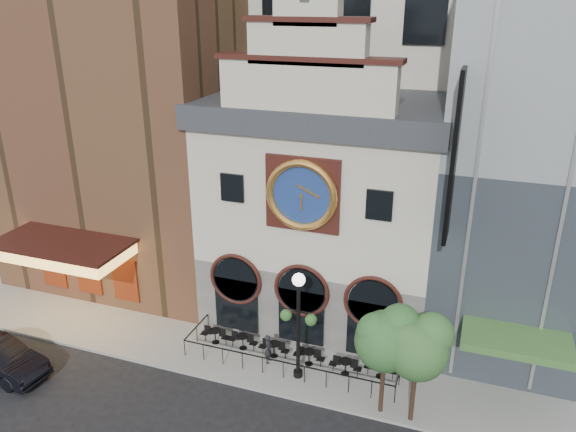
{
  "coord_description": "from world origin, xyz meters",
  "views": [
    {
      "loc": [
        7.59,
        -19.48,
        17.25
      ],
      "look_at": [
        -1.46,
        6.0,
        6.48
      ],
      "focal_mm": 35.0,
      "sensor_mm": 36.0,
      "label": 1
    }
  ],
  "objects_px": {
    "bistro_0": "(215,335)",
    "bistro_5": "(381,369)",
    "bistro_2": "(274,348)",
    "bistro_3": "(309,356)",
    "tree_left": "(387,337)",
    "bistro_4": "(345,366)",
    "bistro_1": "(243,341)",
    "tree_right": "(419,345)",
    "pedestrian": "(269,349)",
    "lamppost": "(298,315)"
  },
  "relations": [
    {
      "from": "bistro_3",
      "to": "tree_left",
      "type": "height_order",
      "value": "tree_left"
    },
    {
      "from": "pedestrian",
      "to": "bistro_2",
      "type": "bearing_deg",
      "value": -11.23
    },
    {
      "from": "bistro_4",
      "to": "lamppost",
      "type": "bearing_deg",
      "value": -156.84
    },
    {
      "from": "bistro_0",
      "to": "tree_right",
      "type": "distance_m",
      "value": 11.27
    },
    {
      "from": "bistro_2",
      "to": "bistro_5",
      "type": "distance_m",
      "value": 5.37
    },
    {
      "from": "bistro_2",
      "to": "tree_left",
      "type": "relative_size",
      "value": 0.3
    },
    {
      "from": "bistro_0",
      "to": "bistro_5",
      "type": "xyz_separation_m",
      "value": [
        8.69,
        0.1,
        0.0
      ]
    },
    {
      "from": "bistro_3",
      "to": "tree_right",
      "type": "bearing_deg",
      "value": -22.21
    },
    {
      "from": "bistro_5",
      "to": "tree_left",
      "type": "relative_size",
      "value": 0.3
    },
    {
      "from": "bistro_5",
      "to": "pedestrian",
      "type": "xyz_separation_m",
      "value": [
        -5.45,
        -0.7,
        0.3
      ]
    },
    {
      "from": "bistro_2",
      "to": "bistro_3",
      "type": "height_order",
      "value": "same"
    },
    {
      "from": "lamppost",
      "to": "tree_right",
      "type": "distance_m",
      "value": 5.69
    },
    {
      "from": "bistro_1",
      "to": "pedestrian",
      "type": "bearing_deg",
      "value": -20.21
    },
    {
      "from": "pedestrian",
      "to": "lamppost",
      "type": "height_order",
      "value": "lamppost"
    },
    {
      "from": "bistro_0",
      "to": "bistro_2",
      "type": "height_order",
      "value": "same"
    },
    {
      "from": "bistro_0",
      "to": "pedestrian",
      "type": "distance_m",
      "value": 3.31
    },
    {
      "from": "bistro_4",
      "to": "pedestrian",
      "type": "bearing_deg",
      "value": -175.07
    },
    {
      "from": "bistro_1",
      "to": "pedestrian",
      "type": "height_order",
      "value": "pedestrian"
    },
    {
      "from": "bistro_0",
      "to": "tree_right",
      "type": "relative_size",
      "value": 0.31
    },
    {
      "from": "bistro_3",
      "to": "bistro_4",
      "type": "height_order",
      "value": "same"
    },
    {
      "from": "bistro_1",
      "to": "bistro_2",
      "type": "distance_m",
      "value": 1.75
    },
    {
      "from": "tree_right",
      "to": "bistro_3",
      "type": "bearing_deg",
      "value": 157.79
    },
    {
      "from": "bistro_3",
      "to": "tree_right",
      "type": "xyz_separation_m",
      "value": [
        5.35,
        -2.18,
        3.31
      ]
    },
    {
      "from": "lamppost",
      "to": "pedestrian",
      "type": "bearing_deg",
      "value": 161.88
    },
    {
      "from": "bistro_4",
      "to": "tree_left",
      "type": "height_order",
      "value": "tree_left"
    },
    {
      "from": "tree_left",
      "to": "pedestrian",
      "type": "bearing_deg",
      "value": 165.03
    },
    {
      "from": "bistro_0",
      "to": "pedestrian",
      "type": "height_order",
      "value": "pedestrian"
    },
    {
      "from": "bistro_1",
      "to": "bistro_5",
      "type": "distance_m",
      "value": 7.12
    },
    {
      "from": "bistro_3",
      "to": "lamppost",
      "type": "xyz_separation_m",
      "value": [
        -0.22,
        -1.05,
        2.94
      ]
    },
    {
      "from": "bistro_0",
      "to": "bistro_3",
      "type": "xyz_separation_m",
      "value": [
        5.18,
        -0.11,
        0.0
      ]
    },
    {
      "from": "bistro_3",
      "to": "pedestrian",
      "type": "distance_m",
      "value": 2.02
    },
    {
      "from": "bistro_0",
      "to": "bistro_5",
      "type": "relative_size",
      "value": 1.0
    },
    {
      "from": "bistro_0",
      "to": "lamppost",
      "type": "xyz_separation_m",
      "value": [
        4.96,
        -1.17,
        2.94
      ]
    },
    {
      "from": "bistro_4",
      "to": "tree_left",
      "type": "relative_size",
      "value": 0.3
    },
    {
      "from": "pedestrian",
      "to": "tree_right",
      "type": "relative_size",
      "value": 0.3
    },
    {
      "from": "bistro_1",
      "to": "tree_right",
      "type": "relative_size",
      "value": 0.31
    },
    {
      "from": "bistro_0",
      "to": "bistro_1",
      "type": "height_order",
      "value": "same"
    },
    {
      "from": "bistro_4",
      "to": "lamppost",
      "type": "xyz_separation_m",
      "value": [
        -2.09,
        -0.9,
        2.94
      ]
    },
    {
      "from": "lamppost",
      "to": "tree_left",
      "type": "xyz_separation_m",
      "value": [
        4.23,
        -1.03,
        0.41
      ]
    },
    {
      "from": "bistro_0",
      "to": "tree_left",
      "type": "relative_size",
      "value": 0.3
    },
    {
      "from": "lamppost",
      "to": "tree_right",
      "type": "height_order",
      "value": "lamppost"
    },
    {
      "from": "bistro_4",
      "to": "tree_left",
      "type": "distance_m",
      "value": 4.42
    },
    {
      "from": "bistro_1",
      "to": "tree_left",
      "type": "distance_m",
      "value": 8.62
    },
    {
      "from": "bistro_0",
      "to": "tree_right",
      "type": "height_order",
      "value": "tree_right"
    },
    {
      "from": "lamppost",
      "to": "bistro_0",
      "type": "bearing_deg",
      "value": 166.78
    },
    {
      "from": "bistro_3",
      "to": "bistro_2",
      "type": "bearing_deg",
      "value": 179.02
    },
    {
      "from": "bistro_4",
      "to": "bistro_3",
      "type": "bearing_deg",
      "value": 175.14
    },
    {
      "from": "bistro_3",
      "to": "tree_left",
      "type": "bearing_deg",
      "value": -27.41
    },
    {
      "from": "bistro_1",
      "to": "tree_right",
      "type": "bearing_deg",
      "value": -14.45
    },
    {
      "from": "bistro_2",
      "to": "bistro_3",
      "type": "relative_size",
      "value": 1.0
    }
  ]
}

